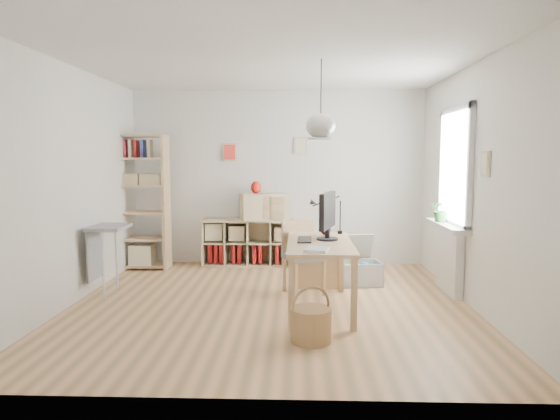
{
  "coord_description": "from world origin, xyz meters",
  "views": [
    {
      "loc": [
        0.3,
        -5.54,
        1.66
      ],
      "look_at": [
        0.1,
        0.3,
        1.05
      ],
      "focal_mm": 32.0,
      "sensor_mm": 36.0,
      "label": 1
    }
  ],
  "objects_px": {
    "cube_shelf": "(247,246)",
    "storage_chest": "(357,268)",
    "monitor": "(328,213)",
    "desk": "(320,250)",
    "drawer_chest": "(264,207)",
    "tall_bookshelf": "(140,196)",
    "chair": "(302,252)"
  },
  "relations": [
    {
      "from": "monitor",
      "to": "drawer_chest",
      "type": "bearing_deg",
      "value": 127.89
    },
    {
      "from": "cube_shelf",
      "to": "monitor",
      "type": "height_order",
      "value": "monitor"
    },
    {
      "from": "tall_bookshelf",
      "to": "drawer_chest",
      "type": "relative_size",
      "value": 2.86
    },
    {
      "from": "desk",
      "to": "drawer_chest",
      "type": "relative_size",
      "value": 2.15
    },
    {
      "from": "storage_chest",
      "to": "monitor",
      "type": "bearing_deg",
      "value": -121.89
    },
    {
      "from": "tall_bookshelf",
      "to": "storage_chest",
      "type": "bearing_deg",
      "value": -14.48
    },
    {
      "from": "cube_shelf",
      "to": "drawer_chest",
      "type": "height_order",
      "value": "drawer_chest"
    },
    {
      "from": "drawer_chest",
      "to": "desk",
      "type": "bearing_deg",
      "value": -87.97
    },
    {
      "from": "cube_shelf",
      "to": "storage_chest",
      "type": "relative_size",
      "value": 1.9
    },
    {
      "from": "tall_bookshelf",
      "to": "monitor",
      "type": "xyz_separation_m",
      "value": [
        2.68,
        -1.82,
        -0.04
      ]
    },
    {
      "from": "desk",
      "to": "chair",
      "type": "bearing_deg",
      "value": 105.55
    },
    {
      "from": "desk",
      "to": "drawer_chest",
      "type": "xyz_separation_m",
      "value": [
        -0.75,
        2.19,
        0.26
      ]
    },
    {
      "from": "storage_chest",
      "to": "tall_bookshelf",
      "type": "bearing_deg",
      "value": 158.0
    },
    {
      "from": "storage_chest",
      "to": "desk",
      "type": "bearing_deg",
      "value": -123.25
    },
    {
      "from": "chair",
      "to": "drawer_chest",
      "type": "bearing_deg",
      "value": 87.41
    },
    {
      "from": "chair",
      "to": "storage_chest",
      "type": "distance_m",
      "value": 0.93
    },
    {
      "from": "monitor",
      "to": "drawer_chest",
      "type": "distance_m",
      "value": 2.23
    },
    {
      "from": "desk",
      "to": "tall_bookshelf",
      "type": "relative_size",
      "value": 0.75
    },
    {
      "from": "tall_bookshelf",
      "to": "drawer_chest",
      "type": "height_order",
      "value": "tall_bookshelf"
    },
    {
      "from": "monitor",
      "to": "drawer_chest",
      "type": "xyz_separation_m",
      "value": [
        -0.84,
        2.06,
        -0.13
      ]
    },
    {
      "from": "cube_shelf",
      "to": "storage_chest",
      "type": "height_order",
      "value": "cube_shelf"
    },
    {
      "from": "tall_bookshelf",
      "to": "storage_chest",
      "type": "distance_m",
      "value": 3.36
    },
    {
      "from": "cube_shelf",
      "to": "drawer_chest",
      "type": "xyz_separation_m",
      "value": [
        0.27,
        -0.04,
        0.62
      ]
    },
    {
      "from": "tall_bookshelf",
      "to": "drawer_chest",
      "type": "distance_m",
      "value": 1.86
    },
    {
      "from": "cube_shelf",
      "to": "drawer_chest",
      "type": "relative_size",
      "value": 2.0
    },
    {
      "from": "storage_chest",
      "to": "monitor",
      "type": "height_order",
      "value": "monitor"
    },
    {
      "from": "drawer_chest",
      "to": "tall_bookshelf",
      "type": "bearing_deg",
      "value": 170.49
    },
    {
      "from": "desk",
      "to": "chair",
      "type": "height_order",
      "value": "chair"
    },
    {
      "from": "desk",
      "to": "monitor",
      "type": "bearing_deg",
      "value": 54.52
    },
    {
      "from": "desk",
      "to": "storage_chest",
      "type": "relative_size",
      "value": 2.03
    },
    {
      "from": "tall_bookshelf",
      "to": "monitor",
      "type": "distance_m",
      "value": 3.24
    },
    {
      "from": "chair",
      "to": "storage_chest",
      "type": "height_order",
      "value": "chair"
    }
  ]
}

